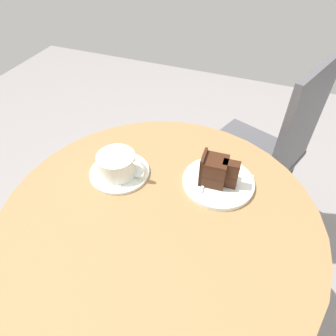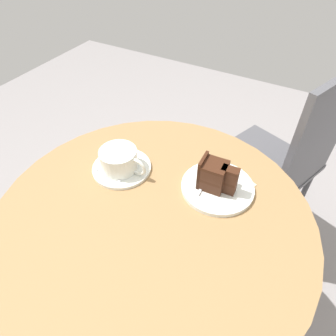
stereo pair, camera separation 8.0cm
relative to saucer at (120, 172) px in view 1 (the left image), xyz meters
name	(u,v)px [view 1 (the left image)]	position (x,y,z in m)	size (l,w,h in m)	color
ground_plane	(163,320)	(0.16, -0.09, -0.72)	(4.40, 4.40, 0.01)	gray
cafe_table	(160,240)	(0.16, -0.09, -0.12)	(0.80, 0.80, 0.71)	olive
saucer	(120,172)	(0.00, 0.00, 0.00)	(0.17, 0.17, 0.01)	silver
coffee_cup	(117,164)	(0.00, -0.01, 0.04)	(0.14, 0.10, 0.06)	silver
teaspoon	(103,178)	(-0.03, -0.04, 0.01)	(0.10, 0.02, 0.00)	silver
cake_plate	(218,182)	(0.27, 0.06, 0.00)	(0.19, 0.19, 0.01)	silver
cake_slice	(216,171)	(0.26, 0.05, 0.05)	(0.10, 0.06, 0.09)	#422619
fork	(208,168)	(0.23, 0.09, 0.01)	(0.03, 0.15, 0.00)	silver
napkin	(220,176)	(0.27, 0.09, 0.00)	(0.17, 0.17, 0.00)	beige
cafe_chair	(271,146)	(0.39, 0.52, -0.19)	(0.49, 0.49, 0.90)	#4C4C51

